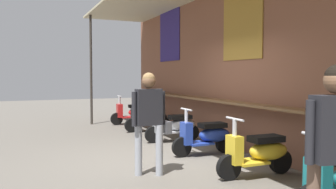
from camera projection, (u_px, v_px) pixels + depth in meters
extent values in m
plane|color=#605B54|center=(159.00, 160.00, 6.57)|extent=(35.93, 35.93, 0.00)
cube|color=brown|center=(247.00, 61.00, 7.28)|extent=(12.83, 0.25, 3.86)
cube|color=brown|center=(234.00, 103.00, 7.20)|extent=(11.55, 0.36, 0.05)
cube|color=navy|center=(169.00, 35.00, 10.56)|extent=(1.43, 0.02, 1.58)
cube|color=olive|center=(242.00, 22.00, 7.17)|extent=(1.34, 0.02, 1.59)
cylinder|color=#332D28|center=(91.00, 70.00, 11.30)|extent=(0.08, 0.08, 3.65)
ellipsoid|color=red|center=(139.00, 112.00, 11.47)|extent=(0.41, 0.72, 0.30)
cube|color=black|center=(137.00, 106.00, 11.44)|extent=(0.33, 0.56, 0.10)
cube|color=red|center=(128.00, 117.00, 11.35)|extent=(0.40, 0.52, 0.04)
cube|color=red|center=(120.00, 111.00, 11.23)|extent=(0.29, 0.17, 0.44)
cylinder|color=#B7B7BC|center=(120.00, 107.00, 11.22)|extent=(0.07, 0.07, 0.70)
cylinder|color=#B7B7BC|center=(119.00, 96.00, 11.20)|extent=(0.46, 0.06, 0.04)
cylinder|color=black|center=(117.00, 119.00, 11.21)|extent=(0.12, 0.40, 0.40)
cylinder|color=black|center=(146.00, 118.00, 11.57)|extent=(0.12, 0.40, 0.40)
ellipsoid|color=black|center=(156.00, 117.00, 10.05)|extent=(0.39, 0.70, 0.30)
cube|color=black|center=(154.00, 110.00, 10.01)|extent=(0.30, 0.55, 0.10)
cube|color=black|center=(145.00, 123.00, 9.91)|extent=(0.38, 0.50, 0.04)
cube|color=black|center=(135.00, 116.00, 9.77)|extent=(0.28, 0.16, 0.44)
cylinder|color=#B7B7BC|center=(135.00, 111.00, 9.77)|extent=(0.07, 0.07, 0.70)
cylinder|color=#B7B7BC|center=(135.00, 99.00, 9.75)|extent=(0.46, 0.04, 0.04)
cylinder|color=black|center=(132.00, 125.00, 9.75)|extent=(0.10, 0.40, 0.40)
cylinder|color=black|center=(164.00, 123.00, 10.16)|extent=(0.10, 0.40, 0.40)
ellipsoid|color=#B2B5BA|center=(182.00, 125.00, 8.46)|extent=(0.42, 0.72, 0.30)
cube|color=black|center=(180.00, 117.00, 8.44)|extent=(0.33, 0.57, 0.10)
cube|color=#B2B5BA|center=(169.00, 132.00, 8.35)|extent=(0.41, 0.52, 0.04)
cube|color=#B2B5BA|center=(157.00, 123.00, 8.24)|extent=(0.29, 0.18, 0.44)
cylinder|color=#B7B7BC|center=(157.00, 118.00, 8.23)|extent=(0.07, 0.07, 0.70)
cylinder|color=#B7B7BC|center=(157.00, 104.00, 8.21)|extent=(0.46, 0.06, 0.04)
cylinder|color=black|center=(153.00, 135.00, 8.22)|extent=(0.12, 0.41, 0.40)
cylinder|color=black|center=(191.00, 132.00, 8.56)|extent=(0.12, 0.41, 0.40)
ellipsoid|color=#233D9E|center=(215.00, 135.00, 7.07)|extent=(0.39, 0.71, 0.30)
cube|color=black|center=(212.00, 125.00, 7.04)|extent=(0.31, 0.56, 0.10)
cube|color=#233D9E|center=(200.00, 143.00, 6.94)|extent=(0.39, 0.51, 0.04)
cube|color=#233D9E|center=(186.00, 133.00, 6.81)|extent=(0.28, 0.17, 0.44)
cylinder|color=#B7B7BC|center=(186.00, 127.00, 6.81)|extent=(0.07, 0.07, 0.70)
cylinder|color=#B7B7BC|center=(186.00, 109.00, 6.79)|extent=(0.46, 0.05, 0.04)
cylinder|color=black|center=(182.00, 147.00, 6.79)|extent=(0.11, 0.40, 0.40)
cylinder|color=black|center=(225.00, 143.00, 7.18)|extent=(0.11, 0.40, 0.40)
ellipsoid|color=gold|center=(268.00, 151.00, 5.56)|extent=(0.40, 0.71, 0.30)
cube|color=black|center=(266.00, 139.00, 5.53)|extent=(0.32, 0.56, 0.10)
cube|color=gold|center=(250.00, 162.00, 5.43)|extent=(0.39, 0.51, 0.04)
cube|color=gold|center=(234.00, 150.00, 5.31)|extent=(0.28, 0.17, 0.44)
cylinder|color=#B7B7BC|center=(235.00, 141.00, 5.30)|extent=(0.07, 0.07, 0.70)
cylinder|color=#B7B7BC|center=(235.00, 119.00, 5.28)|extent=(0.46, 0.05, 0.04)
cylinder|color=black|center=(229.00, 167.00, 5.28)|extent=(0.11, 0.40, 0.40)
cylinder|color=black|center=(280.00, 161.00, 5.66)|extent=(0.11, 0.40, 0.40)
cube|color=#197075|center=(318.00, 178.00, 3.84)|extent=(0.28, 0.17, 0.44)
cylinder|color=#B7B7BC|center=(318.00, 167.00, 3.83)|extent=(0.07, 0.07, 0.70)
cylinder|color=#B7B7BC|center=(319.00, 136.00, 3.82)|extent=(0.46, 0.05, 0.04)
cylinder|color=#999EA8|center=(138.00, 150.00, 5.53)|extent=(0.12, 0.12, 0.82)
cylinder|color=#999EA8|center=(159.00, 150.00, 5.53)|extent=(0.12, 0.12, 0.82)
cube|color=#232328|center=(149.00, 107.00, 5.49)|extent=(0.20, 0.41, 0.58)
sphere|color=brown|center=(149.00, 81.00, 5.47)|extent=(0.22, 0.22, 0.22)
sphere|color=olive|center=(149.00, 79.00, 5.47)|extent=(0.21, 0.21, 0.21)
cylinder|color=#232328|center=(134.00, 109.00, 5.40)|extent=(0.08, 0.08, 0.55)
cylinder|color=#232328|center=(163.00, 108.00, 5.60)|extent=(0.08, 0.08, 0.55)
cube|color=#4C4C51|center=(166.00, 127.00, 5.66)|extent=(0.26, 0.10, 0.20)
cube|color=#232328|center=(336.00, 129.00, 3.03)|extent=(0.29, 0.46, 0.60)
cylinder|color=#232328|center=(310.00, 132.00, 2.98)|extent=(0.08, 0.08, 0.57)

